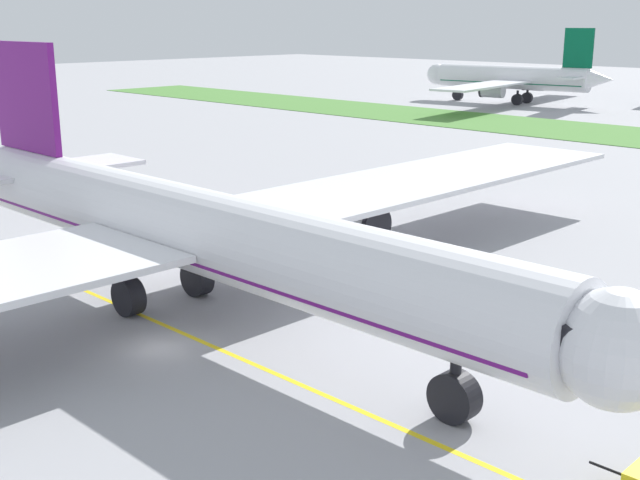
# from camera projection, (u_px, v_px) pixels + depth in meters

# --- Properties ---
(ground_plane) EXTENTS (600.00, 600.00, 0.00)m
(ground_plane) POSITION_uv_depth(u_px,v_px,m) (160.00, 348.00, 47.07)
(ground_plane) COLOR #9E9EA3
(ground_plane) RESTS_ON ground
(apron_taxi_line) EXTENTS (280.00, 0.36, 0.01)m
(apron_taxi_line) POSITION_uv_depth(u_px,v_px,m) (192.00, 337.00, 48.64)
(apron_taxi_line) COLOR yellow
(apron_taxi_line) RESTS_ON ground
(airliner_foreground) EXTENTS (59.79, 96.47, 16.78)m
(airliner_foreground) POSITION_uv_depth(u_px,v_px,m) (189.00, 230.00, 50.69)
(airliner_foreground) COLOR white
(airliner_foreground) RESTS_ON ground
(parked_airliner_far_left) EXTENTS (44.17, 68.92, 16.77)m
(parked_airliner_far_left) POSITION_uv_depth(u_px,v_px,m) (514.00, 78.00, 183.60)
(parked_airliner_far_left) COLOR white
(parked_airliner_far_left) RESTS_ON ground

